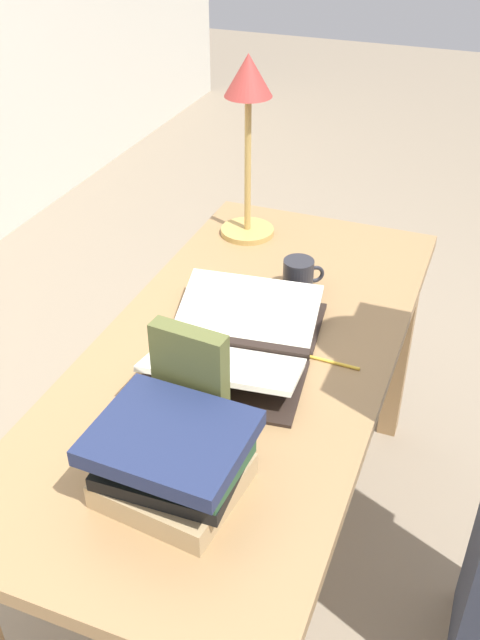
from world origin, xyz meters
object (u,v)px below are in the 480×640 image
at_px(open_book, 237,341).
at_px(reading_lamp, 248,110).
at_px(book_stack_tall, 172,460).
at_px(pencil, 323,360).
at_px(coffee_mug, 299,276).
at_px(book_standing_upright, 191,384).

height_order(open_book, reading_lamp, reading_lamp).
relative_size(book_stack_tall, pencil, 1.58).
bearing_deg(reading_lamp, book_stack_tall, -166.87).
xyz_separation_m(reading_lamp, coffee_mug, (-0.24, -0.23, -0.32)).
bearing_deg(book_standing_upright, coffee_mug, 1.73).
bearing_deg(open_book, pencil, -88.43).
relative_size(open_book, coffee_mug, 4.91).
xyz_separation_m(book_standing_upright, pencil, (0.31, -0.17, -0.12)).
bearing_deg(coffee_mug, reading_lamp, 43.23).
bearing_deg(open_book, coffee_mug, -17.34).
distance_m(book_stack_tall, pencil, 0.48).
height_order(open_book, pencil, open_book).
xyz_separation_m(open_book, book_standing_upright, (-0.28, -0.02, 0.10)).
distance_m(book_stack_tall, reading_lamp, 1.02).
bearing_deg(reading_lamp, coffee_mug, -136.77).
relative_size(reading_lamp, pencil, 3.01).
relative_size(book_standing_upright, reading_lamp, 0.48).
bearing_deg(pencil, reading_lamp, 35.98).
distance_m(open_book, book_stack_tall, 0.43).
distance_m(reading_lamp, coffee_mug, 0.46).
height_order(book_stack_tall, pencil, book_stack_tall).
xyz_separation_m(book_standing_upright, reading_lamp, (0.81, 0.19, 0.24)).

